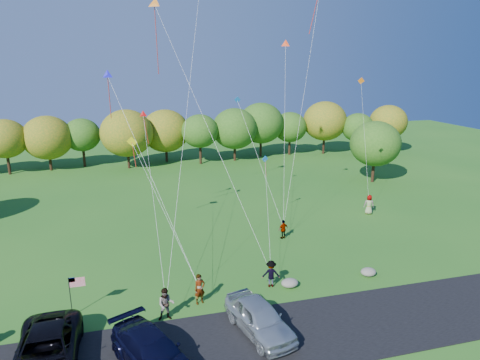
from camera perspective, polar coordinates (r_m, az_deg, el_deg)
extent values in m
plane|color=#24601B|center=(27.01, -2.79, -16.16)|extent=(140.00, 140.00, 0.00)
cube|color=black|center=(23.76, -0.58, -21.00)|extent=(44.00, 6.00, 0.06)
cylinder|color=#331D12|center=(63.98, -28.92, 1.90)|extent=(0.36, 0.36, 2.62)
ellipsoid|color=#376218|center=(63.46, -29.26, 4.46)|extent=(4.93, 4.93, 4.44)
cylinder|color=#331D12|center=(61.38, -23.82, 1.98)|extent=(0.36, 0.36, 2.52)
ellipsoid|color=#376218|center=(60.83, -24.12, 4.66)|extent=(5.15, 5.15, 4.64)
cylinder|color=#331D12|center=(63.11, -19.89, 2.96)|extent=(0.36, 0.36, 3.05)
ellipsoid|color=#376218|center=(62.56, -20.15, 5.76)|extent=(4.94, 4.94, 4.45)
cylinder|color=#331D12|center=(60.50, -14.96, 2.79)|extent=(0.36, 0.36, 2.91)
ellipsoid|color=#376218|center=(59.84, -15.21, 6.22)|extent=(6.82, 6.82, 6.14)
cylinder|color=#331D12|center=(60.65, -9.76, 2.82)|extent=(0.36, 0.36, 2.28)
ellipsoid|color=#265616|center=(60.10, -9.89, 5.50)|extent=(5.35, 5.35, 4.82)
cylinder|color=#331D12|center=(63.11, -5.89, 3.58)|extent=(0.36, 0.36, 2.57)
ellipsoid|color=#265616|center=(62.55, -5.97, 6.42)|extent=(5.76, 5.76, 5.19)
cylinder|color=#331D12|center=(62.76, -0.58, 3.45)|extent=(0.36, 0.36, 2.25)
ellipsoid|color=#376218|center=(62.23, -0.59, 6.05)|extent=(5.41, 5.41, 4.87)
cylinder|color=#331D12|center=(65.00, 2.88, 4.15)|extent=(0.36, 0.36, 2.93)
ellipsoid|color=#376218|center=(64.45, 2.92, 6.93)|extent=(5.32, 5.32, 4.79)
cylinder|color=#331D12|center=(66.25, 6.82, 4.27)|extent=(0.36, 0.36, 2.91)
ellipsoid|color=#265616|center=(65.72, 6.91, 6.94)|extent=(5.15, 5.15, 4.63)
cylinder|color=#331D12|center=(68.10, 11.47, 4.25)|extent=(0.36, 0.36, 2.63)
ellipsoid|color=#376218|center=(67.61, 11.60, 6.65)|extent=(4.84, 4.84, 4.35)
cylinder|color=#331D12|center=(70.31, 14.36, 4.34)|extent=(0.36, 0.36, 2.44)
ellipsoid|color=#376218|center=(69.81, 14.53, 6.86)|extent=(5.86, 5.86, 5.28)
cylinder|color=#331D12|center=(74.76, 16.97, 5.07)|extent=(0.36, 0.36, 3.14)
ellipsoid|color=#376218|center=(74.28, 17.17, 7.58)|extent=(5.38, 5.38, 4.84)
cylinder|color=#331D12|center=(54.50, 17.32, 1.19)|extent=(0.36, 0.36, 2.80)
ellipsoid|color=#265616|center=(53.82, 17.60, 4.65)|extent=(6.00, 6.00, 5.40)
imported|color=black|center=(23.60, -24.44, -20.16)|extent=(2.96, 6.32, 1.75)
imported|color=black|center=(22.19, -11.57, -21.61)|extent=(4.50, 6.14, 1.65)
imported|color=#B3BABE|center=(24.06, 2.59, -17.88)|extent=(3.22, 5.47, 1.75)
imported|color=#4C4C59|center=(26.67, -5.40, -14.27)|extent=(0.80, 0.65, 1.91)
imported|color=#4C4C59|center=(25.45, -9.83, -16.00)|extent=(1.00, 0.81, 1.93)
imported|color=#4C4C59|center=(28.44, 4.15, -12.35)|extent=(1.29, 0.91, 1.81)
imported|color=#4C4C59|center=(35.75, 5.80, -6.56)|extent=(1.02, 0.63, 1.61)
imported|color=#4C4C59|center=(42.94, 16.82, -3.15)|extent=(1.09, 0.92, 1.91)
cylinder|color=black|center=(27.07, -21.68, -14.29)|extent=(0.05, 0.05, 2.43)
cube|color=red|center=(26.60, -20.91, -12.61)|extent=(0.87, 0.58, 0.02)
cube|color=navy|center=(26.57, -21.52, -12.29)|extent=(0.35, 0.02, 0.27)
ellipsoid|color=#9E998A|center=(28.76, 6.65, -13.48)|extent=(1.14, 0.89, 0.57)
ellipsoid|color=slate|center=(31.20, 16.75, -11.66)|extent=(1.07, 0.90, 0.56)
cone|color=orange|center=(37.06, -11.36, 22.10)|extent=(1.28, 1.08, 1.00)
cone|color=#1715D7|center=(32.13, -17.25, 13.25)|extent=(0.77, 0.34, 0.73)
cone|color=#F33A0F|center=(38.43, 6.10, 17.60)|extent=(0.89, 0.67, 0.76)
cube|color=orange|center=(39.33, 15.85, 12.60)|extent=(0.59, 0.17, 0.59)
cube|color=yellow|center=(34.21, -14.20, 4.97)|extent=(0.81, 0.38, 0.85)
cube|color=#115FB1|center=(40.71, -0.36, 10.67)|extent=(0.63, 0.19, 0.62)
cone|color=red|center=(36.68, -12.78, 8.55)|extent=(0.71, 0.36, 0.65)
cube|color=blue|center=(37.40, 3.36, 2.82)|extent=(0.60, 0.18, 0.61)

